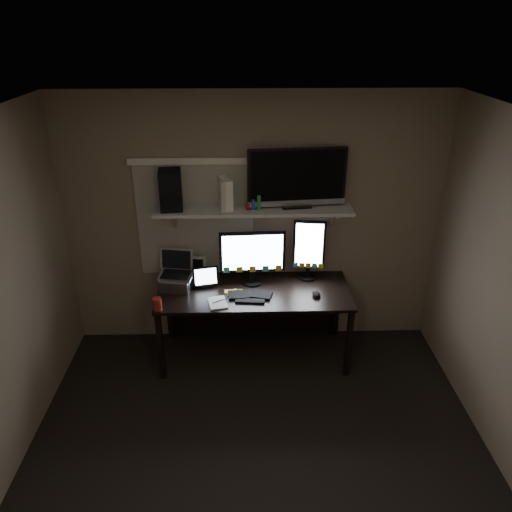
{
  "coord_description": "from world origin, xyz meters",
  "views": [
    {
      "loc": [
        -0.09,
        -2.65,
        3.05
      ],
      "look_at": [
        0.01,
        1.25,
        1.17
      ],
      "focal_mm": 35.0,
      "sensor_mm": 36.0,
      "label": 1
    }
  ],
  "objects_px": {
    "desk": "(254,300)",
    "tablet": "(206,277)",
    "game_console": "(225,193)",
    "keyboard": "(250,295)",
    "monitor_landscape": "(252,257)",
    "tv": "(297,178)",
    "laptop": "(176,272)",
    "mouse": "(316,294)",
    "cup": "(157,304)",
    "speaker": "(171,190)",
    "monitor_portrait": "(309,250)"
  },
  "relations": [
    {
      "from": "speaker",
      "to": "desk",
      "type": "bearing_deg",
      "value": -11.85
    },
    {
      "from": "mouse",
      "to": "game_console",
      "type": "relative_size",
      "value": 0.42
    },
    {
      "from": "monitor_landscape",
      "to": "keyboard",
      "type": "xyz_separation_m",
      "value": [
        -0.03,
        -0.26,
        -0.26
      ]
    },
    {
      "from": "laptop",
      "to": "game_console",
      "type": "bearing_deg",
      "value": 28.27
    },
    {
      "from": "tablet",
      "to": "game_console",
      "type": "relative_size",
      "value": 0.88
    },
    {
      "from": "monitor_portrait",
      "to": "mouse",
      "type": "height_order",
      "value": "monitor_portrait"
    },
    {
      "from": "cup",
      "to": "tv",
      "type": "xyz_separation_m",
      "value": [
        1.24,
        0.55,
        0.96
      ]
    },
    {
      "from": "keyboard",
      "to": "laptop",
      "type": "relative_size",
      "value": 1.15
    },
    {
      "from": "tv",
      "to": "speaker",
      "type": "height_order",
      "value": "tv"
    },
    {
      "from": "cup",
      "to": "tv",
      "type": "distance_m",
      "value": 1.66
    },
    {
      "from": "mouse",
      "to": "laptop",
      "type": "bearing_deg",
      "value": 172.47
    },
    {
      "from": "desk",
      "to": "tablet",
      "type": "bearing_deg",
      "value": -174.6
    },
    {
      "from": "desk",
      "to": "monitor_portrait",
      "type": "distance_m",
      "value": 0.73
    },
    {
      "from": "monitor_landscape",
      "to": "monitor_portrait",
      "type": "relative_size",
      "value": 1.01
    },
    {
      "from": "keyboard",
      "to": "game_console",
      "type": "relative_size",
      "value": 1.47
    },
    {
      "from": "keyboard",
      "to": "mouse",
      "type": "height_order",
      "value": "mouse"
    },
    {
      "from": "mouse",
      "to": "cup",
      "type": "height_order",
      "value": "cup"
    },
    {
      "from": "mouse",
      "to": "tablet",
      "type": "distance_m",
      "value": 1.05
    },
    {
      "from": "desk",
      "to": "game_console",
      "type": "height_order",
      "value": "game_console"
    },
    {
      "from": "keyboard",
      "to": "tv",
      "type": "height_order",
      "value": "tv"
    },
    {
      "from": "mouse",
      "to": "cup",
      "type": "distance_m",
      "value": 1.44
    },
    {
      "from": "laptop",
      "to": "speaker",
      "type": "relative_size",
      "value": 0.99
    },
    {
      "from": "tv",
      "to": "cup",
      "type": "bearing_deg",
      "value": -161.74
    },
    {
      "from": "tv",
      "to": "desk",
      "type": "bearing_deg",
      "value": -170.29
    },
    {
      "from": "desk",
      "to": "cup",
      "type": "bearing_deg",
      "value": -152.49
    },
    {
      "from": "tablet",
      "to": "cup",
      "type": "xyz_separation_m",
      "value": [
        -0.4,
        -0.4,
        -0.05
      ]
    },
    {
      "from": "mouse",
      "to": "speaker",
      "type": "bearing_deg",
      "value": 166.4
    },
    {
      "from": "desk",
      "to": "laptop",
      "type": "xyz_separation_m",
      "value": [
        -0.73,
        -0.07,
        0.35
      ]
    },
    {
      "from": "monitor_landscape",
      "to": "cup",
      "type": "distance_m",
      "value": 0.99
    },
    {
      "from": "keyboard",
      "to": "mouse",
      "type": "xyz_separation_m",
      "value": [
        0.61,
        -0.02,
        0.01
      ]
    },
    {
      "from": "monitor_portrait",
      "to": "game_console",
      "type": "relative_size",
      "value": 2.21
    },
    {
      "from": "monitor_portrait",
      "to": "cup",
      "type": "bearing_deg",
      "value": -150.53
    },
    {
      "from": "monitor_landscape",
      "to": "mouse",
      "type": "relative_size",
      "value": 5.32
    },
    {
      "from": "mouse",
      "to": "laptop",
      "type": "xyz_separation_m",
      "value": [
        -1.3,
        0.17,
        0.16
      ]
    },
    {
      "from": "tv",
      "to": "laptop",
      "type": "bearing_deg",
      "value": -176.67
    },
    {
      "from": "monitor_portrait",
      "to": "speaker",
      "type": "height_order",
      "value": "speaker"
    },
    {
      "from": "cup",
      "to": "keyboard",
      "type": "bearing_deg",
      "value": 14.99
    },
    {
      "from": "desk",
      "to": "monitor_portrait",
      "type": "height_order",
      "value": "monitor_portrait"
    },
    {
      "from": "desk",
      "to": "tv",
      "type": "relative_size",
      "value": 2.01
    },
    {
      "from": "monitor_landscape",
      "to": "mouse",
      "type": "xyz_separation_m",
      "value": [
        0.58,
        -0.27,
        -0.25
      ]
    },
    {
      "from": "cup",
      "to": "speaker",
      "type": "height_order",
      "value": "speaker"
    },
    {
      "from": "monitor_portrait",
      "to": "tv",
      "type": "relative_size",
      "value": 0.69
    },
    {
      "from": "keyboard",
      "to": "monitor_landscape",
      "type": "bearing_deg",
      "value": 88.59
    },
    {
      "from": "desk",
      "to": "game_console",
      "type": "relative_size",
      "value": 6.5
    },
    {
      "from": "laptop",
      "to": "cup",
      "type": "xyz_separation_m",
      "value": [
        -0.12,
        -0.37,
        -0.12
      ]
    },
    {
      "from": "desk",
      "to": "keyboard",
      "type": "relative_size",
      "value": 4.43
    },
    {
      "from": "monitor_portrait",
      "to": "tv",
      "type": "distance_m",
      "value": 0.73
    },
    {
      "from": "game_console",
      "to": "keyboard",
      "type": "bearing_deg",
      "value": -75.71
    },
    {
      "from": "monitor_landscape",
      "to": "tv",
      "type": "relative_size",
      "value": 0.7
    },
    {
      "from": "desk",
      "to": "cup",
      "type": "distance_m",
      "value": 0.99
    }
  ]
}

